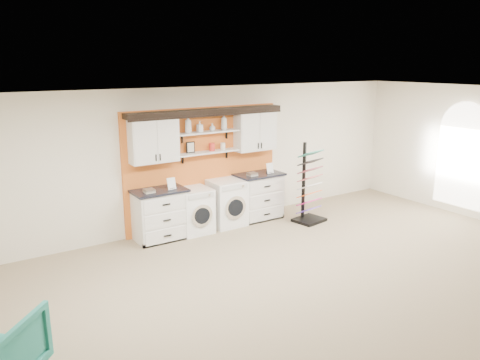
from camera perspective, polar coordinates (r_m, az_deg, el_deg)
floor at (r=6.88m, az=12.41°, el=-14.44°), size 10.00×10.00×0.00m
ceiling at (r=6.08m, az=13.82°, el=9.46°), size 10.00×10.00×0.00m
wall_back at (r=9.46m, az=-4.54°, el=2.81°), size 10.00×0.00×10.00m
accent_panel at (r=9.47m, az=-4.42°, el=1.59°), size 3.40×0.07×2.40m
upper_cabinet_left at (r=8.71m, az=-10.51°, el=4.85°), size 0.90×0.35×0.84m
upper_cabinet_right at (r=9.79m, az=1.83°, el=6.09°), size 0.90×0.35×0.84m
shelf_lower at (r=9.26m, az=-3.97°, el=3.40°), size 1.32×0.28×0.03m
shelf_upper at (r=9.19m, az=-4.01°, el=5.85°), size 1.32×0.28×0.03m
crown_molding at (r=9.16m, az=-4.09°, el=8.32°), size 3.30×0.41×0.13m
window_arched at (r=11.09m, az=25.44°, el=3.08°), size 0.06×1.10×2.25m
picture_frame at (r=9.12m, az=-6.05°, el=3.98°), size 0.18×0.02×0.22m
canister_red at (r=9.29m, az=-3.44°, el=4.04°), size 0.11×0.11×0.16m
canister_cream at (r=9.42m, az=-2.11°, el=4.13°), size 0.10×0.10×0.14m
base_cabinet_left at (r=8.90m, az=-9.73°, el=-4.18°), size 0.99×0.66×0.97m
base_cabinet_right at (r=9.96m, az=2.27°, el=-1.96°), size 1.00×0.66×0.98m
washer at (r=9.20m, az=-5.66°, el=-3.72°), size 0.63×0.71×0.88m
dryer at (r=9.54m, az=-1.65°, el=-2.79°), size 0.68×0.71×0.95m
sample_rack at (r=9.85m, az=8.40°, el=-2.05°), size 0.68×0.60×1.66m
soap_bottle_a at (r=8.98m, az=-6.34°, el=6.77°), size 0.14×0.14×0.33m
soap_bottle_b at (r=9.10m, az=-4.94°, el=6.52°), size 0.10×0.10×0.21m
soap_bottle_c at (r=9.24m, az=-3.40°, el=6.46°), size 0.16×0.16×0.15m
soap_bottle_d at (r=9.36m, az=-1.98°, el=7.12°), size 0.17×0.17×0.32m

